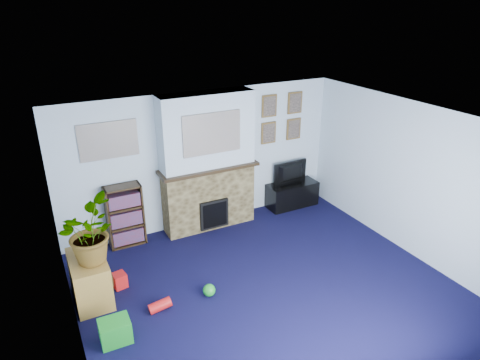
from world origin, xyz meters
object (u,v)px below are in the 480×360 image
sideboard (90,277)px  tv_stand (292,195)px  television (292,173)px  bookshelf (125,217)px

sideboard → tv_stand: bearing=15.6°
television → bookshelf: bearing=-3.6°
television → bookshelf: bookshelf is taller
tv_stand → sideboard: (-3.99, -1.12, 0.12)m
television → bookshelf: size_ratio=0.70×
sideboard → television: bearing=15.9°
bookshelf → sideboard: size_ratio=1.28×
tv_stand → bookshelf: 3.23m
bookshelf → sideboard: (-0.78, -1.19, -0.15)m
tv_stand → sideboard: size_ratio=1.22×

